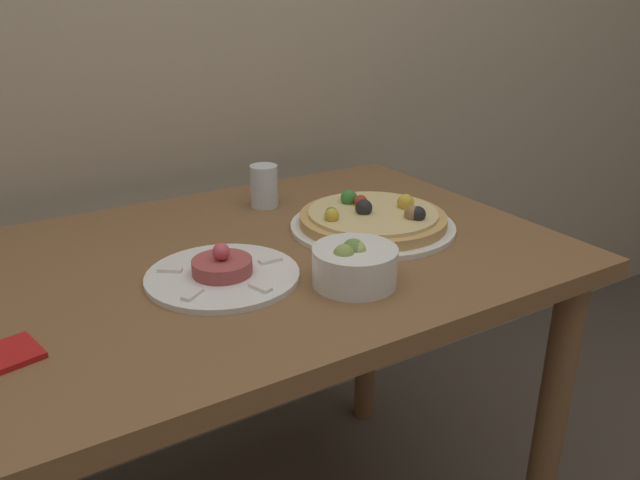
% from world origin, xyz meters
% --- Properties ---
extents(dining_table, '(1.09, 0.76, 0.77)m').
position_xyz_m(dining_table, '(0.00, 0.38, 0.65)').
color(dining_table, brown).
rests_on(dining_table, ground_plane).
extents(pizza_plate, '(0.33, 0.33, 0.06)m').
position_xyz_m(pizza_plate, '(0.25, 0.36, 0.78)').
color(pizza_plate, white).
rests_on(pizza_plate, dining_table).
extents(tartare_plate, '(0.25, 0.25, 0.06)m').
position_xyz_m(tartare_plate, '(-0.10, 0.30, 0.78)').
color(tartare_plate, white).
rests_on(tartare_plate, dining_table).
extents(small_bowl, '(0.14, 0.14, 0.08)m').
position_xyz_m(small_bowl, '(0.07, 0.18, 0.80)').
color(small_bowl, white).
rests_on(small_bowl, dining_table).
extents(drinking_glass, '(0.06, 0.06, 0.09)m').
position_xyz_m(drinking_glass, '(0.12, 0.60, 0.81)').
color(drinking_glass, silver).
rests_on(drinking_glass, dining_table).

